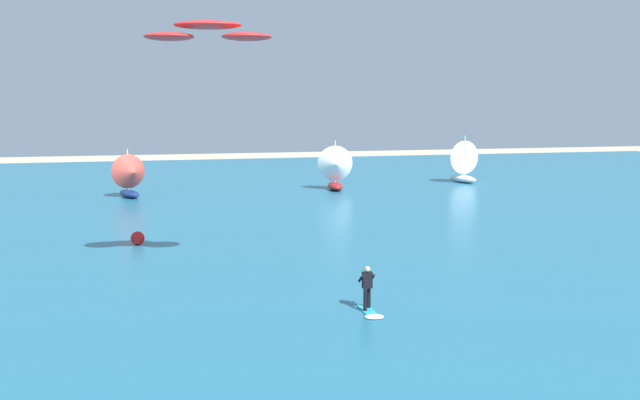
# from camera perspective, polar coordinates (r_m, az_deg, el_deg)

# --- Properties ---
(ocean) EXTENTS (160.00, 90.00, 0.10)m
(ocean) POSITION_cam_1_polar(r_m,az_deg,el_deg) (59.03, -9.17, 0.07)
(ocean) COLOR #236B89
(ocean) RESTS_ON ground
(kitesurfer) EXTENTS (0.74, 1.98, 1.67)m
(kitesurfer) POSITION_cam_1_polar(r_m,az_deg,el_deg) (26.11, 3.94, -7.73)
(kitesurfer) COLOR #26B2CC
(kitesurfer) RESTS_ON ocean
(kite) EXTENTS (5.49, 2.98, 0.79)m
(kite) POSITION_cam_1_polar(r_m,az_deg,el_deg) (29.97, -9.05, 13.27)
(kite) COLOR red
(sailboat_mid_right) EXTENTS (3.55, 4.12, 4.70)m
(sailboat_mid_right) POSITION_cam_1_polar(r_m,az_deg,el_deg) (72.66, 11.24, 3.14)
(sailboat_mid_right) COLOR white
(sailboat_mid_right) RESTS_ON ocean
(sailboat_mid_left) EXTENTS (3.44, 3.97, 4.51)m
(sailboat_mid_left) POSITION_cam_1_polar(r_m,az_deg,el_deg) (63.72, 1.30, 2.62)
(sailboat_mid_left) COLOR maroon
(sailboat_mid_left) RESTS_ON ocean
(sailboat_leading) EXTENTS (3.19, 3.61, 4.05)m
(sailboat_leading) POSITION_cam_1_polar(r_m,az_deg,el_deg) (60.47, -15.04, 1.90)
(sailboat_leading) COLOR navy
(sailboat_leading) RESTS_ON ocean
(marker_buoy) EXTENTS (0.75, 0.75, 0.75)m
(marker_buoy) POSITION_cam_1_polar(r_m,az_deg,el_deg) (39.80, -14.52, -3.00)
(marker_buoy) COLOR red
(marker_buoy) RESTS_ON ocean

